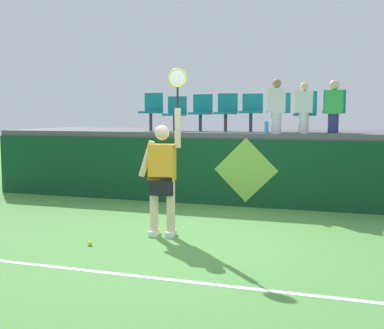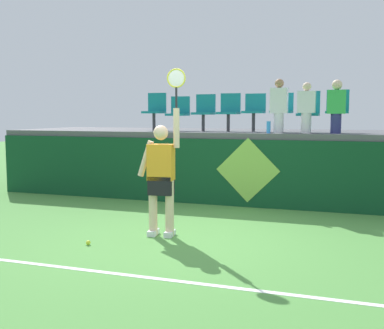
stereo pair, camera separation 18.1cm
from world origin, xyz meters
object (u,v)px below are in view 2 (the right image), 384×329
at_px(stadium_chair_1, 179,112).
at_px(spectator_2, 279,105).
at_px(stadium_chair_0, 155,109).
at_px(spectator_1, 306,107).
at_px(stadium_chair_3, 229,110).
at_px(spectator_0, 336,106).
at_px(stadium_chair_2, 204,110).
at_px(stadium_chair_7, 337,108).
at_px(tennis_player, 161,174).
at_px(stadium_chair_4, 254,110).
at_px(tennis_ball, 88,243).
at_px(water_bottle, 269,127).
at_px(stadium_chair_5, 282,109).
at_px(stadium_chair_6, 308,110).

xyz_separation_m(stadium_chair_1, spectator_2, (2.30, -0.40, 0.13)).
bearing_deg(stadium_chair_0, spectator_1, -6.85).
relative_size(stadium_chair_3, spectator_2, 0.77).
bearing_deg(spectator_1, spectator_0, -6.35).
relative_size(stadium_chair_1, spectator_2, 0.72).
relative_size(stadium_chair_2, stadium_chair_7, 0.94).
relative_size(stadium_chair_0, stadium_chair_7, 0.99).
xyz_separation_m(stadium_chair_2, stadium_chair_3, (0.57, 0.00, 0.01)).
relative_size(tennis_player, stadium_chair_4, 3.06).
bearing_deg(spectator_2, spectator_1, -0.44).
relative_size(tennis_ball, spectator_1, 0.07).
xyz_separation_m(stadium_chair_2, stadium_chair_4, (1.11, -0.00, 0.02)).
distance_m(stadium_chair_0, stadium_chair_4, 2.29).
height_order(water_bottle, stadium_chair_1, stadium_chair_1).
relative_size(stadium_chair_5, spectator_0, 0.80).
distance_m(tennis_ball, stadium_chair_1, 4.76).
height_order(stadium_chair_1, stadium_chair_7, stadium_chair_7).
bearing_deg(spectator_0, water_bottle, -165.95).
distance_m(stadium_chair_1, stadium_chair_7, 3.40).
relative_size(spectator_0, spectator_2, 0.96).
bearing_deg(stadium_chair_5, water_bottle, -99.84).
xyz_separation_m(stadium_chair_3, spectator_0, (2.24, -0.47, 0.07)).
distance_m(water_bottle, spectator_1, 0.86).
xyz_separation_m(tennis_ball, spectator_0, (3.11, 3.91, 1.95)).
bearing_deg(stadium_chair_0, water_bottle, -15.98).
bearing_deg(spectator_2, stadium_chair_1, 170.06).
xyz_separation_m(stadium_chair_0, stadium_chair_5, (2.87, -0.01, -0.01)).
relative_size(stadium_chair_2, stadium_chair_4, 1.00).
xyz_separation_m(stadium_chair_6, spectator_1, (0.00, -0.41, 0.05)).
xyz_separation_m(stadium_chair_0, stadium_chair_4, (2.29, -0.01, -0.02)).
height_order(stadium_chair_3, spectator_0, spectator_0).
xyz_separation_m(stadium_chair_5, spectator_2, (0.00, -0.40, 0.08)).
distance_m(stadium_chair_3, stadium_chair_7, 2.24).
relative_size(stadium_chair_3, spectator_1, 0.83).
distance_m(stadium_chair_1, stadium_chair_6, 2.84).
xyz_separation_m(stadium_chair_2, stadium_chair_7, (2.80, 0.00, 0.03)).
height_order(stadium_chair_5, spectator_0, spectator_0).
bearing_deg(spectator_2, stadium_chair_6, 37.25).
relative_size(tennis_player, spectator_0, 2.42).
bearing_deg(stadium_chair_1, stadium_chair_6, 0.16).
height_order(tennis_ball, stadium_chair_0, stadium_chair_0).
distance_m(spectator_0, spectator_2, 1.11).
xyz_separation_m(stadium_chair_2, spectator_0, (2.80, -0.47, 0.08)).
relative_size(stadium_chair_4, spectator_1, 0.82).
distance_m(tennis_player, spectator_1, 3.76).
height_order(stadium_chair_5, spectator_2, spectator_2).
bearing_deg(spectator_1, tennis_ball, -122.66).
bearing_deg(water_bottle, tennis_ball, -117.48).
bearing_deg(stadium_chair_7, stadium_chair_0, -179.98).
distance_m(tennis_player, stadium_chair_7, 4.38).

